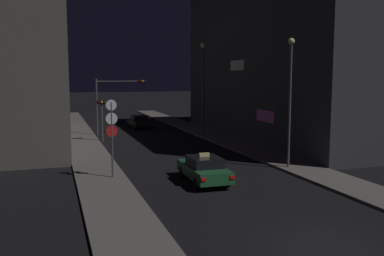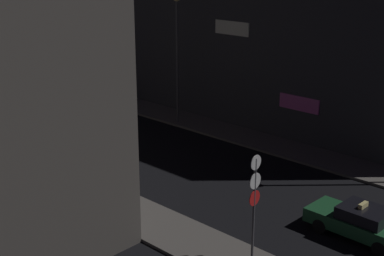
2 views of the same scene
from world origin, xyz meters
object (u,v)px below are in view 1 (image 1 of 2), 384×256
object	(u,v)px
traffic_light_overhead	(116,94)
traffic_light_left_kerb	(102,111)
street_lamp_near_block	(290,91)
sign_pole_left	(112,131)
taxi	(204,169)
far_car	(139,121)
street_lamp_far_block	(203,72)

from	to	relation	value
traffic_light_overhead	traffic_light_left_kerb	bearing A→B (deg)	-114.17
traffic_light_overhead	street_lamp_near_block	world-z (taller)	street_lamp_near_block
sign_pole_left	street_lamp_near_block	xyz separation A→B (m)	(10.70, -0.59, 2.08)
taxi	traffic_light_left_kerb	world-z (taller)	traffic_light_left_kerb
far_car	traffic_light_left_kerb	size ratio (longest dim) A/B	1.20
far_car	street_lamp_far_block	xyz separation A→B (m)	(4.53, -8.55, 5.39)
taxi	street_lamp_far_block	bearing A→B (deg)	70.42
street_lamp_far_block	sign_pole_left	bearing A→B (deg)	-125.79
traffic_light_overhead	taxi	bearing A→B (deg)	-85.16
far_car	sign_pole_left	size ratio (longest dim) A/B	1.05
traffic_light_overhead	traffic_light_left_kerb	distance (m)	4.73
taxi	traffic_light_overhead	xyz separation A→B (m)	(-1.72, 20.27, 3.25)
taxi	traffic_light_overhead	size ratio (longest dim) A/B	0.82
traffic_light_overhead	sign_pole_left	bearing A→B (deg)	-98.99
sign_pole_left	street_lamp_far_block	bearing A→B (deg)	54.21
taxi	far_car	world-z (taller)	taxi
traffic_light_overhead	traffic_light_left_kerb	xyz separation A→B (m)	(-1.86, -4.15, -1.30)
traffic_light_left_kerb	street_lamp_near_block	bearing A→B (deg)	-56.37
traffic_light_overhead	street_lamp_far_block	xyz separation A→B (m)	(7.69, -3.48, 2.13)
taxi	traffic_light_overhead	distance (m)	20.60
taxi	sign_pole_left	size ratio (longest dim) A/B	1.04
far_car	sign_pole_left	world-z (taller)	sign_pole_left
traffic_light_left_kerb	street_lamp_far_block	size ratio (longest dim) A/B	0.43
street_lamp_far_block	far_car	bearing A→B (deg)	117.90
sign_pole_left	traffic_light_overhead	bearing A→B (deg)	81.01
far_car	street_lamp_near_block	xyz separation A→B (m)	(4.66, -23.79, 4.09)
taxi	traffic_light_overhead	bearing A→B (deg)	94.84
street_lamp_near_block	traffic_light_left_kerb	bearing A→B (deg)	123.63
traffic_light_overhead	sign_pole_left	xyz separation A→B (m)	(-2.87, -18.13, -1.24)
taxi	far_car	xyz separation A→B (m)	(1.45, 25.34, -0.00)
taxi	sign_pole_left	bearing A→B (deg)	154.96
traffic_light_overhead	street_lamp_near_block	bearing A→B (deg)	-67.31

